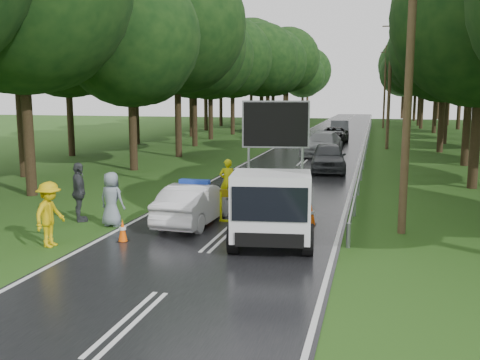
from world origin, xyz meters
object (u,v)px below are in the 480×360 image
(officer, at_px, (228,181))
(civilian, at_px, (279,206))
(work_truck, at_px, (273,204))
(queue_car_third, at_px, (333,135))
(queue_car_fourth, at_px, (339,129))
(queue_car_first, at_px, (328,157))
(barrier, at_px, (259,199))
(queue_car_second, at_px, (322,144))
(police_sedan, at_px, (195,204))

(officer, xyz_separation_m, civilian, (2.65, -3.61, -0.08))
(work_truck, relative_size, queue_car_third, 1.05)
(queue_car_fourth, bearing_deg, work_truck, -93.02)
(civilian, height_order, queue_car_fourth, queue_car_fourth)
(queue_car_first, relative_size, queue_car_third, 0.92)
(barrier, height_order, queue_car_second, queue_car_second)
(officer, xyz_separation_m, queue_car_first, (3.01, 9.80, -0.09))
(work_truck, relative_size, queue_car_second, 0.95)
(queue_car_second, height_order, queue_car_third, queue_car_second)
(officer, distance_m, queue_car_fourth, 33.52)
(police_sedan, xyz_separation_m, barrier, (2.03, 0.52, 0.17))
(police_sedan, height_order, queue_car_third, police_sedan)
(officer, bearing_deg, barrier, 101.54)
(work_truck, relative_size, barrier, 1.95)
(barrier, distance_m, civilian, 1.04)
(work_truck, distance_m, queue_car_fourth, 38.23)
(barrier, xyz_separation_m, civilian, (0.78, -0.69, -0.04))
(queue_car_third, bearing_deg, queue_car_fourth, 91.58)
(queue_car_second, bearing_deg, civilian, -82.05)
(civilian, xyz_separation_m, queue_car_second, (-0.70, 20.97, 0.01))
(work_truck, relative_size, queue_car_fourth, 1.06)
(civilian, bearing_deg, police_sedan, 168.04)
(civilian, xyz_separation_m, queue_car_first, (0.35, 13.41, -0.01))
(work_truck, xyz_separation_m, civilian, (-0.03, 1.16, -0.28))
(police_sedan, bearing_deg, barrier, -162.89)
(civilian, height_order, queue_car_first, civilian)
(queue_car_fourth, bearing_deg, officer, -97.48)
(queue_car_third, height_order, queue_car_fourth, queue_car_fourth)
(queue_car_first, height_order, queue_car_third, queue_car_first)
(queue_car_second, bearing_deg, queue_car_first, -76.04)
(queue_car_first, distance_m, queue_car_fourth, 23.67)
(police_sedan, distance_m, officer, 3.44)
(work_truck, height_order, queue_car_first, work_truck)
(police_sedan, xyz_separation_m, work_truck, (2.84, -1.34, 0.41))
(officer, relative_size, queue_car_first, 0.38)
(queue_car_second, bearing_deg, queue_car_third, 96.04)
(queue_car_third, distance_m, queue_car_fourth, 6.57)
(work_truck, height_order, barrier, work_truck)
(queue_car_first, relative_size, queue_car_fourth, 0.93)
(queue_car_second, xyz_separation_m, queue_car_third, (0.00, 9.52, -0.11))
(civilian, bearing_deg, queue_car_first, 80.03)
(queue_car_third, bearing_deg, queue_car_first, -84.13)
(police_sedan, relative_size, queue_car_first, 0.89)
(queue_car_first, bearing_deg, officer, -112.63)
(work_truck, relative_size, queue_car_first, 1.14)
(officer, relative_size, queue_car_second, 0.32)
(police_sedan, xyz_separation_m, queue_car_first, (3.16, 13.23, 0.11))
(work_truck, height_order, civilian, work_truck)
(civilian, distance_m, queue_car_second, 20.98)
(work_truck, relative_size, civilian, 3.29)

